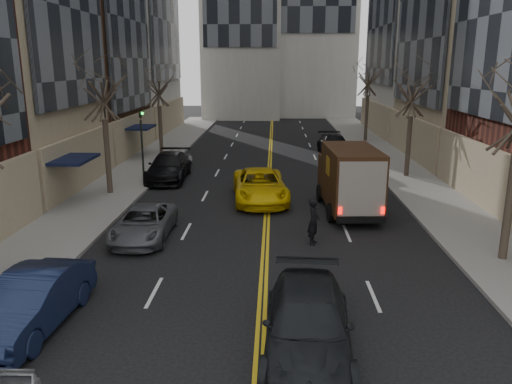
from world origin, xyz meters
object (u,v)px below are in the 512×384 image
(observer_sedan, at_px, (308,324))
(pedestrian, at_px, (314,221))
(ups_truck, at_px, (349,179))
(taxi, at_px, (260,186))

(observer_sedan, bearing_deg, pedestrian, 87.63)
(ups_truck, distance_m, taxi, 4.85)
(ups_truck, bearing_deg, pedestrian, -117.14)
(observer_sedan, xyz_separation_m, pedestrian, (0.74, 7.87, 0.18))
(ups_truck, relative_size, observer_sedan, 1.10)
(ups_truck, xyz_separation_m, pedestrian, (-2.04, -4.59, -0.69))
(observer_sedan, relative_size, pedestrian, 2.87)
(observer_sedan, height_order, pedestrian, pedestrian)
(observer_sedan, height_order, taxi, taxi)
(ups_truck, xyz_separation_m, taxi, (-4.39, 1.90, -0.83))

